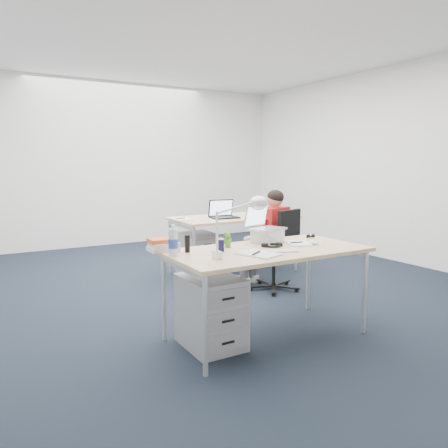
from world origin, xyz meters
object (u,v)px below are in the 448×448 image
Objects in this scene: seated_person at (265,239)px; desk_far at (234,220)px; desk_lamp at (233,226)px; headphones at (272,245)px; desk_near at (267,255)px; can_koozie at (220,245)px; wireless_keyboard at (281,251)px; dark_laptop at (225,209)px; far_cup at (265,209)px; computer_mouse at (314,243)px; sunglasses at (311,236)px; drawer_pedestal_far at (198,255)px; book_stack at (163,245)px; water_bottle at (173,240)px; silver_laptop at (268,224)px; drawer_pedestal_near at (211,312)px; office_chair at (276,267)px; bear_figurine at (228,240)px; cordless_phone at (187,244)px.

desk_far is at bearing 67.25° from seated_person.
headphones is at bearing 4.78° from desk_lamp.
headphones is at bearing -141.24° from seated_person.
desk_near is 0.40m from can_koozie.
dark_laptop is at bearing 89.49° from wireless_keyboard.
computer_mouse is at bearing -115.95° from far_cup.
sunglasses is at bearing -118.10° from seated_person.
computer_mouse is at bearing -5.81° from desk_near.
headphones reaches higher than wireless_keyboard.
computer_mouse is at bearing -102.68° from desk_far.
can_koozie is at bearing -112.02° from drawer_pedestal_far.
drawer_pedestal_far is 5.76× the size of sunglasses.
book_stack is 2.27× the size of far_cup.
desk_near is at bearing -25.02° from book_stack.
book_stack is 2.89m from far_cup.
water_bottle is at bearing -171.47° from headphones.
silver_laptop reaches higher than can_koozie.
silver_laptop reaches higher than water_bottle.
water_bottle is 0.21m from book_stack.
drawer_pedestal_near is at bearing -157.36° from seated_person.
office_chair is at bearing 81.74° from sunglasses.
sunglasses is at bearing -97.88° from desk_far.
desk_lamp is (-0.39, -0.11, 0.28)m from desk_near.
headphones is at bearing -0.00° from drawer_pedestal_near.
dark_laptop is at bearing -156.69° from desk_far.
desk_lamp is (-1.05, -0.35, 0.22)m from sunglasses.
seated_person is 10.61× the size of can_koozie.
dark_laptop is (0.32, -0.11, 0.58)m from drawer_pedestal_far.
bear_figurine reaches higher than sunglasses.
book_stack is (0.00, 0.20, -0.07)m from water_bottle.
bear_figurine reaches higher than headphones.
seated_person is at bearing 46.67° from cordless_phone.
can_koozie is at bearing 21.24° from drawer_pedestal_near.
office_chair is 1.99× the size of desk_lamp.
desk_far is 16.76× the size of sunglasses.
desk_lamp is at bearing -145.75° from headphones.
dark_laptop is at bearing 84.29° from bear_figurine.
water_bottle is (-0.37, 0.05, 0.06)m from can_koozie.
book_stack is (-1.63, -0.68, 0.52)m from office_chair.
office_chair is at bearing 41.58° from cordless_phone.
seated_person is 8.17× the size of cordless_phone.
headphones is at bearing -103.13° from dark_laptop.
desk_near is at bearing -142.94° from seated_person.
office_chair is 1.64m from can_koozie.
desk_near is 2.91× the size of drawer_pedestal_far.
can_koozie is at bearing -170.62° from headphones.
silver_laptop reaches higher than headphones.
drawer_pedestal_near is at bearing 177.06° from silver_laptop.
far_cup reaches higher than drawer_pedestal_far.
drawer_pedestal_near is 0.71m from desk_lamp.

